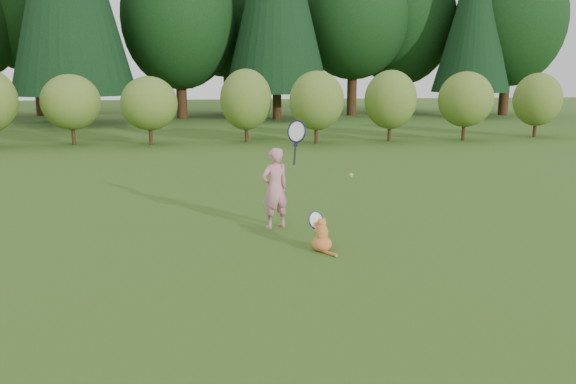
{
  "coord_description": "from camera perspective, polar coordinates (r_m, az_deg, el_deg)",
  "views": [
    {
      "loc": [
        -0.99,
        -7.96,
        2.57
      ],
      "look_at": [
        0.2,
        0.8,
        0.7
      ],
      "focal_mm": 35.0,
      "sensor_mm": 36.0,
      "label": 1
    }
  ],
  "objects": [
    {
      "name": "ground",
      "position": [
        8.42,
        -0.62,
        -5.82
      ],
      "size": [
        100.0,
        100.0,
        0.0
      ],
      "primitive_type": "plane",
      "color": "#2B4F16",
      "rests_on": "ground"
    },
    {
      "name": "cat",
      "position": [
        8.32,
        3.43,
        -4.21
      ],
      "size": [
        0.37,
        0.71,
        0.68
      ],
      "rotation": [
        0.0,
        0.0,
        0.09
      ],
      "color": "orange",
      "rests_on": "ground"
    },
    {
      "name": "tennis_ball",
      "position": [
        10.1,
        6.43,
        1.72
      ],
      "size": [
        0.07,
        0.07,
        0.07
      ],
      "color": "yellow",
      "rests_on": "ground"
    },
    {
      "name": "child",
      "position": [
        9.41,
        -1.26,
        0.58
      ],
      "size": [
        0.83,
        0.59,
        2.04
      ],
      "rotation": [
        0.0,
        0.0,
        3.56
      ],
      "color": "pink",
      "rests_on": "ground"
    },
    {
      "name": "shrub_row",
      "position": [
        21.02,
        -5.07,
        8.71
      ],
      "size": [
        28.0,
        3.0,
        2.8
      ],
      "primitive_type": null,
      "color": "#506B21",
      "rests_on": "ground"
    }
  ]
}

